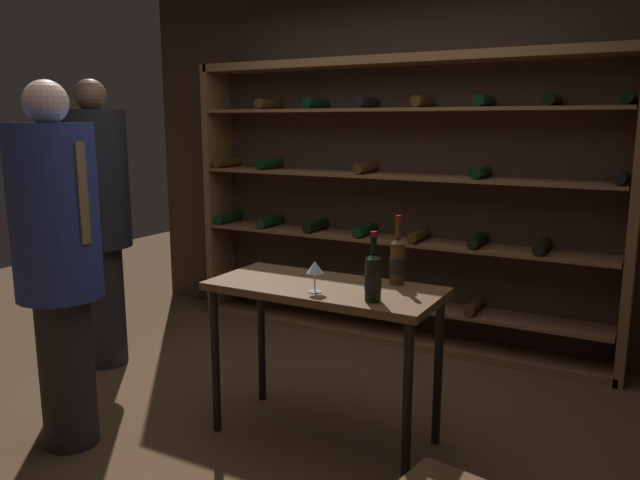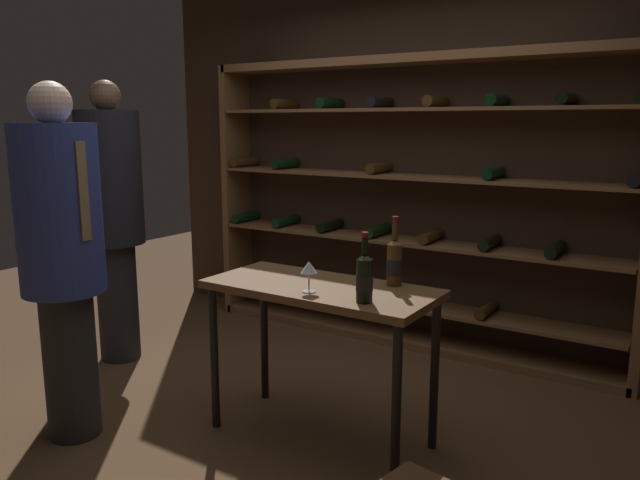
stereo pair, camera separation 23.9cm
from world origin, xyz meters
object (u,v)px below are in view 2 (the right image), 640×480
(wine_bottle_gold_foil, at_px, (394,262))
(person_guest_blue_shirt, at_px, (112,209))
(person_bystander_red_print, at_px, (61,248))
(wine_rack, at_px, (404,204))
(wine_glass_stemmed_center, at_px, (309,269))
(tasting_table, at_px, (321,304))
(wine_bottle_amber_reserve, at_px, (364,278))

(wine_bottle_gold_foil, bearing_deg, person_guest_blue_shirt, -179.32)
(wine_bottle_gold_foil, bearing_deg, person_bystander_red_print, -148.16)
(wine_rack, distance_m, wine_bottle_gold_foil, 1.48)
(wine_glass_stemmed_center, bearing_deg, tasting_table, 99.12)
(person_bystander_red_print, relative_size, wine_glass_stemmed_center, 12.01)
(tasting_table, relative_size, person_bystander_red_print, 0.64)
(person_bystander_red_print, relative_size, wine_bottle_gold_foil, 5.21)
(person_guest_blue_shirt, distance_m, person_bystander_red_print, 1.10)
(wine_bottle_gold_foil, xyz_separation_m, wine_glass_stemmed_center, (-0.29, -0.34, -0.01))
(person_guest_blue_shirt, bearing_deg, wine_bottle_amber_reserve, 13.64)
(person_guest_blue_shirt, distance_m, wine_glass_stemmed_center, 1.84)
(person_guest_blue_shirt, bearing_deg, tasting_table, 16.65)
(wine_bottle_gold_foil, bearing_deg, wine_rack, 113.68)
(person_bystander_red_print, xyz_separation_m, wine_bottle_amber_reserve, (1.44, 0.54, -0.07))
(person_guest_blue_shirt, xyz_separation_m, wine_glass_stemmed_center, (1.81, -0.31, -0.11))
(tasting_table, height_order, wine_glass_stemmed_center, wine_glass_stemmed_center)
(person_bystander_red_print, bearing_deg, wine_bottle_amber_reserve, 110.03)
(wine_bottle_gold_foil, distance_m, wine_bottle_amber_reserve, 0.34)
(tasting_table, height_order, person_bystander_red_print, person_bystander_red_print)
(wine_glass_stemmed_center, bearing_deg, wine_bottle_gold_foil, 49.46)
(wine_rack, xyz_separation_m, person_bystander_red_print, (-0.83, -2.24, -0.04))
(person_bystander_red_print, distance_m, wine_glass_stemmed_center, 1.26)
(wine_rack, xyz_separation_m, wine_glass_stemmed_center, (0.30, -1.69, -0.10))
(wine_bottle_gold_foil, bearing_deg, wine_bottle_amber_reserve, -86.81)
(wine_glass_stemmed_center, bearing_deg, person_guest_blue_shirt, 170.21)
(tasting_table, bearing_deg, person_guest_blue_shirt, 174.45)
(wine_rack, relative_size, wine_bottle_gold_foil, 9.27)
(wine_bottle_amber_reserve, xyz_separation_m, wine_glass_stemmed_center, (-0.31, 0.01, -0.00))
(tasting_table, bearing_deg, person_bystander_red_print, -148.37)
(tasting_table, distance_m, wine_glass_stemmed_center, 0.26)
(tasting_table, height_order, wine_bottle_amber_reserve, wine_bottle_amber_reserve)
(person_guest_blue_shirt, xyz_separation_m, person_bystander_red_print, (0.68, -0.86, -0.04))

